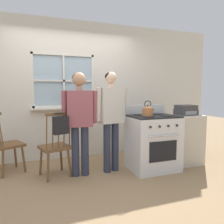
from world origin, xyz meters
name	(u,v)px	position (x,y,z in m)	size (l,w,h in m)	color
ground_plane	(89,184)	(0.00, 0.00, 0.00)	(16.00, 16.00, 0.00)	#937551
wall_back	(72,91)	(0.01, 1.40, 1.34)	(6.40, 0.16, 2.70)	silver
chair_by_window	(55,147)	(-0.43, 0.45, 0.46)	(0.52, 0.50, 1.02)	brown
chair_near_wall	(7,145)	(-1.14, 0.87, 0.46)	(0.54, 0.55, 1.02)	brown
person_elderly_left	(80,114)	(-0.06, 0.35, 0.99)	(0.55, 0.25, 1.62)	#2D3347
person_teen_center	(111,113)	(0.47, 0.36, 0.98)	(0.56, 0.28, 1.64)	#2D3347
stove	(153,142)	(1.16, 0.22, 0.47)	(0.79, 0.68, 1.08)	silver
kettle	(148,111)	(0.98, 0.09, 1.02)	(0.21, 0.17, 0.25)	#A86638
potted_plant	(67,102)	(-0.10, 1.31, 1.12)	(0.13, 0.13, 0.35)	beige
handbag	(61,125)	(-0.36, 0.23, 0.85)	(0.24, 0.23, 0.31)	black
side_counter	(184,139)	(1.87, 0.29, 0.45)	(0.55, 0.50, 0.90)	beige
stereo	(186,110)	(1.87, 0.27, 0.99)	(0.34, 0.29, 0.18)	#38383A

